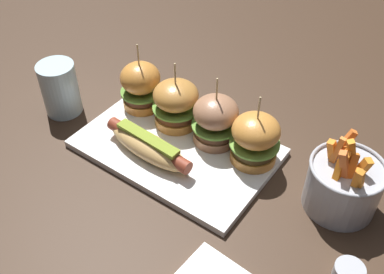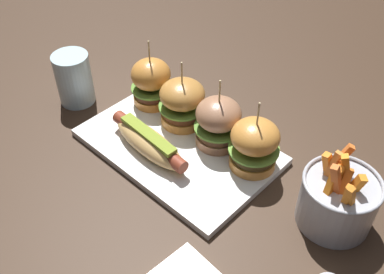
{
  "view_description": "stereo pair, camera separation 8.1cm",
  "coord_description": "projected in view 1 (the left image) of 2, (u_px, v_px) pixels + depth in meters",
  "views": [
    {
      "loc": [
        0.38,
        -0.49,
        0.6
      ],
      "look_at": [
        0.04,
        0.0,
        0.05
      ],
      "focal_mm": 42.03,
      "sensor_mm": 36.0,
      "label": 1
    },
    {
      "loc": [
        0.45,
        -0.44,
        0.6
      ],
      "look_at": [
        0.04,
        0.0,
        0.05
      ],
      "focal_mm": 42.03,
      "sensor_mm": 36.0,
      "label": 2
    }
  ],
  "objects": [
    {
      "name": "slider_far_right",
      "position": [
        255.0,
        139.0,
        0.8
      ],
      "size": [
        0.09,
        0.09,
        0.14
      ],
      "color": "#C98237",
      "rests_on": "platter_main"
    },
    {
      "name": "platter_main",
      "position": [
        177.0,
        148.0,
        0.86
      ],
      "size": [
        0.36,
        0.23,
        0.01
      ],
      "primitive_type": "cube",
      "color": "white",
      "rests_on": "ground"
    },
    {
      "name": "fries_bucket",
      "position": [
        343.0,
        184.0,
        0.73
      ],
      "size": [
        0.12,
        0.12,
        0.15
      ],
      "color": "#A8AAB2",
      "rests_on": "ground"
    },
    {
      "name": "water_glass",
      "position": [
        60.0,
        89.0,
        0.92
      ],
      "size": [
        0.08,
        0.08,
        0.11
      ],
      "primitive_type": "cylinder",
      "color": "silver",
      "rests_on": "ground"
    },
    {
      "name": "slider_center_left",
      "position": [
        176.0,
        103.0,
        0.87
      ],
      "size": [
        0.09,
        0.09,
        0.14
      ],
      "color": "#B77B37",
      "rests_on": "platter_main"
    },
    {
      "name": "ground_plane",
      "position": [
        177.0,
        150.0,
        0.86
      ],
      "size": [
        3.0,
        3.0,
        0.0
      ],
      "primitive_type": "plane",
      "color": "#382619"
    },
    {
      "name": "slider_center_right",
      "position": [
        215.0,
        120.0,
        0.83
      ],
      "size": [
        0.09,
        0.09,
        0.14
      ],
      "color": "#9F6D4E",
      "rests_on": "platter_main"
    },
    {
      "name": "sauce_ramekin",
      "position": [
        349.0,
        273.0,
        0.66
      ],
      "size": [
        0.05,
        0.05,
        0.02
      ],
      "color": "#A8AAB2",
      "rests_on": "ground"
    },
    {
      "name": "hot_dog",
      "position": [
        148.0,
        146.0,
        0.82
      ],
      "size": [
        0.19,
        0.07,
        0.04
      ],
      "color": "tan",
      "rests_on": "platter_main"
    },
    {
      "name": "slider_far_left",
      "position": [
        141.0,
        85.0,
        0.91
      ],
      "size": [
        0.09,
        0.09,
        0.15
      ],
      "color": "#CC8135",
      "rests_on": "platter_main"
    }
  ]
}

